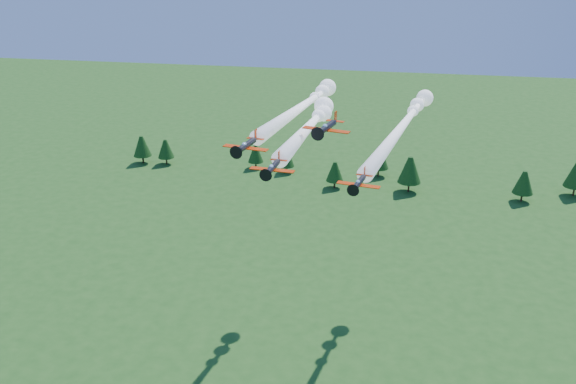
% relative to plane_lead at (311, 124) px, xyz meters
% --- Properties ---
extents(plane_lead, '(8.26, 40.18, 3.70)m').
position_rel_plane_lead_xyz_m(plane_lead, '(0.00, 0.00, 0.00)').
color(plane_lead, black).
rests_on(plane_lead, ground).
extents(plane_left, '(13.55, 49.02, 3.70)m').
position_rel_plane_lead_xyz_m(plane_left, '(-3.57, 14.79, -0.41)').
color(plane_left, black).
rests_on(plane_left, ground).
extents(plane_right, '(15.04, 59.72, 3.70)m').
position_rel_plane_lead_xyz_m(plane_right, '(15.99, 14.45, -3.08)').
color(plane_right, black).
rests_on(plane_right, ground).
extents(plane_slot, '(7.86, 8.67, 2.75)m').
position_rel_plane_lead_xyz_m(plane_slot, '(3.93, -9.03, 2.29)').
color(plane_slot, black).
rests_on(plane_slot, ground).
extents(treeline, '(167.42, 20.87, 11.73)m').
position_rel_plane_lead_xyz_m(treeline, '(8.05, 95.31, -40.15)').
color(treeline, '#382314').
rests_on(treeline, ground).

